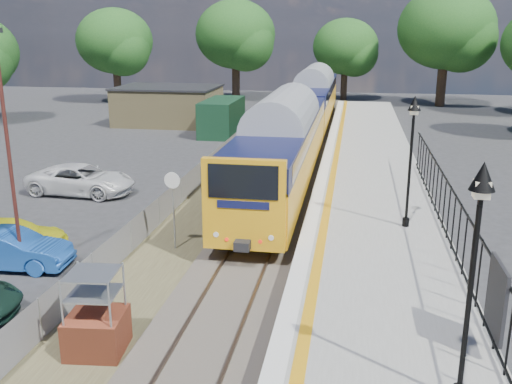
% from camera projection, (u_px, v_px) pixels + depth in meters
% --- Properties ---
extents(ground, '(120.00, 120.00, 0.00)m').
position_uv_depth(ground, '(222.00, 317.00, 15.65)').
color(ground, '#2D2D30').
rests_on(ground, ground).
extents(track_bed, '(5.90, 80.00, 0.29)m').
position_uv_depth(track_bed, '(262.00, 209.00, 24.87)').
color(track_bed, '#473F38').
rests_on(track_bed, ground).
extents(platform, '(5.00, 70.00, 0.90)m').
position_uv_depth(platform, '(372.00, 219.00, 22.42)').
color(platform, gray).
rests_on(platform, ground).
extents(platform_edge, '(0.90, 70.00, 0.01)m').
position_uv_depth(platform_edge, '(320.00, 205.00, 22.63)').
color(platform_edge, silver).
rests_on(platform_edge, platform).
extents(victorian_lamp_south, '(0.44, 0.44, 4.60)m').
position_uv_depth(victorian_lamp_south, '(477.00, 230.00, 9.78)').
color(victorian_lamp_south, black).
rests_on(victorian_lamp_south, platform).
extents(victorian_lamp_north, '(0.44, 0.44, 4.60)m').
position_uv_depth(victorian_lamp_north, '(413.00, 131.00, 19.29)').
color(victorian_lamp_north, black).
rests_on(victorian_lamp_north, platform).
extents(palisade_fence, '(0.12, 26.00, 2.00)m').
position_uv_depth(palisade_fence, '(463.00, 241.00, 16.19)').
color(palisade_fence, black).
rests_on(palisade_fence, platform).
extents(wire_fence, '(0.06, 52.00, 1.20)m').
position_uv_depth(wire_fence, '(193.00, 180.00, 27.55)').
color(wire_fence, '#999EA3').
rests_on(wire_fence, ground).
extents(outbuilding, '(10.80, 10.10, 3.12)m').
position_uv_depth(outbuilding, '(178.00, 107.00, 46.60)').
color(outbuilding, '#9A8957').
rests_on(outbuilding, ground).
extents(tree_line, '(56.80, 43.80, 11.88)m').
position_uv_depth(tree_line, '(337.00, 41.00, 53.41)').
color(tree_line, '#332319').
rests_on(tree_line, ground).
extents(train, '(2.82, 40.83, 3.51)m').
position_uv_depth(train, '(303.00, 113.00, 37.38)').
color(train, orange).
rests_on(train, ground).
extents(brick_plinth, '(1.46, 1.46, 2.15)m').
position_uv_depth(brick_plinth, '(96.00, 314.00, 13.66)').
color(brick_plinth, '#974026').
rests_on(brick_plinth, ground).
extents(speed_sign, '(0.58, 0.12, 2.88)m').
position_uv_depth(speed_sign, '(173.00, 197.00, 19.89)').
color(speed_sign, '#999EA3').
rests_on(speed_sign, ground).
extents(carpark_lamp, '(0.25, 0.50, 7.67)m').
position_uv_depth(carpark_lamp, '(7.00, 141.00, 17.38)').
color(carpark_lamp, '#4C1F19').
rests_on(carpark_lamp, ground).
extents(car_blue, '(4.04, 1.65, 1.30)m').
position_uv_depth(car_blue, '(10.00, 250.00, 18.73)').
color(car_blue, '#1B4EA5').
rests_on(car_blue, ground).
extents(car_yellow, '(4.04, 2.31, 1.10)m').
position_uv_depth(car_yellow, '(13.00, 235.00, 20.32)').
color(car_yellow, yellow).
rests_on(car_yellow, ground).
extents(car_white, '(5.22, 2.65, 1.41)m').
position_uv_depth(car_white, '(81.00, 180.00, 27.26)').
color(car_white, silver).
rests_on(car_white, ground).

